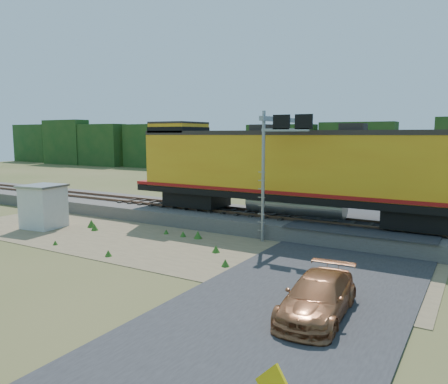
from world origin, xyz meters
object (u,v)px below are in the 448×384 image
Objects in this scene: locomotive at (291,169)px; car at (318,297)px; shed at (43,206)px; signal_gantry at (287,143)px.

locomotive is 11.76m from car.
shed reaches higher than car.
signal_gantry reaches higher than locomotive.
shed is 18.06m from car.
locomotive is at bearing 112.59° from car.
signal_gantry reaches higher than car.
car is (5.07, -9.55, -4.30)m from signal_gantry.
car is (17.63, -3.85, -0.65)m from shed.
locomotive is 14.22m from shed.
car is (5.10, -10.20, -2.90)m from locomotive.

